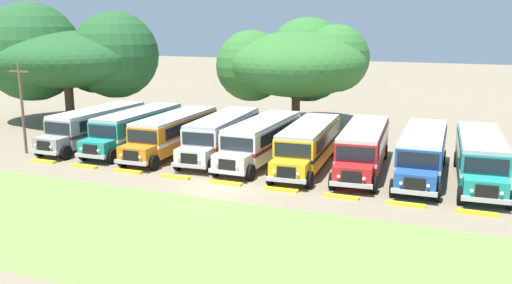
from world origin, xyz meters
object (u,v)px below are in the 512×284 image
object	(u,v)px
parked_bus_slot_1	(137,127)
parked_bus_slot_5	(308,143)
parked_bus_slot_4	(262,138)
parked_bus_slot_0	(97,125)
utility_pole	(22,106)
parked_bus_slot_2	(174,132)
broad_shade_tree	(298,62)
parked_bus_slot_3	(222,133)
parked_bus_slot_7	(423,151)
parked_bus_slot_6	(363,146)
parked_bus_slot_8	(480,156)
secondary_tree	(69,56)

from	to	relation	value
parked_bus_slot_1	parked_bus_slot_5	world-z (taller)	same
parked_bus_slot_4	parked_bus_slot_5	bearing A→B (deg)	85.53
parked_bus_slot_0	utility_pole	xyz separation A→B (m)	(-2.98, -4.46, 1.98)
parked_bus_slot_2	broad_shade_tree	size ratio (longest dim) A/B	0.80
parked_bus_slot_4	parked_bus_slot_1	bearing A→B (deg)	-90.91
parked_bus_slot_2	parked_bus_slot_4	xyz separation A→B (m)	(6.88, 0.25, 0.00)
parked_bus_slot_4	parked_bus_slot_5	size ratio (longest dim) A/B	0.99
parked_bus_slot_3	broad_shade_tree	xyz separation A→B (m)	(1.57, 12.98, 4.30)
parked_bus_slot_7	utility_pole	bearing A→B (deg)	-81.85
parked_bus_slot_4	parked_bus_slot_5	distance (m)	3.47
utility_pole	parked_bus_slot_3	bearing A→B (deg)	20.11
broad_shade_tree	parked_bus_slot_1	bearing A→B (deg)	-123.44
utility_pole	parked_bus_slot_1	bearing A→B (deg)	36.22
parked_bus_slot_5	utility_pole	size ratio (longest dim) A/B	1.65
parked_bus_slot_5	utility_pole	bearing A→B (deg)	-81.95
parked_bus_slot_0	broad_shade_tree	world-z (taller)	broad_shade_tree
parked_bus_slot_3	utility_pole	bearing A→B (deg)	-73.85
broad_shade_tree	utility_pole	world-z (taller)	broad_shade_tree
parked_bus_slot_6	parked_bus_slot_8	world-z (taller)	same
parked_bus_slot_4	parked_bus_slot_7	size ratio (longest dim) A/B	1.00
parked_bus_slot_2	parked_bus_slot_3	size ratio (longest dim) A/B	0.99
parked_bus_slot_8	utility_pole	world-z (taller)	utility_pole
parked_bus_slot_5	broad_shade_tree	size ratio (longest dim) A/B	0.81
parked_bus_slot_0	parked_bus_slot_3	distance (m)	10.71
parked_bus_slot_2	parked_bus_slot_8	xyz separation A→B (m)	(20.99, 0.36, 0.00)
parked_bus_slot_0	secondary_tree	bearing A→B (deg)	-130.01
parked_bus_slot_2	secondary_tree	xyz separation A→B (m)	(-15.86, 7.76, 4.74)
parked_bus_slot_1	secondary_tree	size ratio (longest dim) A/B	0.67
parked_bus_slot_2	parked_bus_slot_6	distance (m)	13.93
utility_pole	parked_bus_slot_5	bearing A→B (deg)	11.80
parked_bus_slot_2	parked_bus_slot_6	bearing A→B (deg)	90.24
parked_bus_slot_1	parked_bus_slot_3	size ratio (longest dim) A/B	0.99
parked_bus_slot_0	parked_bus_slot_3	world-z (taller)	same
parked_bus_slot_0	parked_bus_slot_8	bearing A→B (deg)	91.31
parked_bus_slot_0	parked_bus_slot_8	world-z (taller)	same
parked_bus_slot_6	broad_shade_tree	world-z (taller)	broad_shade_tree
parked_bus_slot_3	broad_shade_tree	size ratio (longest dim) A/B	0.81
parked_bus_slot_1	parked_bus_slot_3	world-z (taller)	same
parked_bus_slot_2	parked_bus_slot_1	bearing A→B (deg)	-98.93
parked_bus_slot_7	utility_pole	world-z (taller)	utility_pole
parked_bus_slot_7	secondary_tree	xyz separation A→B (m)	(-33.51, 7.43, 4.74)
parked_bus_slot_8	parked_bus_slot_5	bearing A→B (deg)	-91.14
parked_bus_slot_8	broad_shade_tree	world-z (taller)	broad_shade_tree
parked_bus_slot_1	parked_bus_slot_4	size ratio (longest dim) A/B	1.00
parked_bus_slot_5	parked_bus_slot_0	bearing A→B (deg)	-94.41
parked_bus_slot_4	broad_shade_tree	world-z (taller)	broad_shade_tree
parked_bus_slot_6	secondary_tree	world-z (taller)	secondary_tree
parked_bus_slot_7	secondary_tree	world-z (taller)	secondary_tree
parked_bus_slot_6	parked_bus_slot_2	bearing A→B (deg)	-92.91
parked_bus_slot_1	broad_shade_tree	size ratio (longest dim) A/B	0.80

